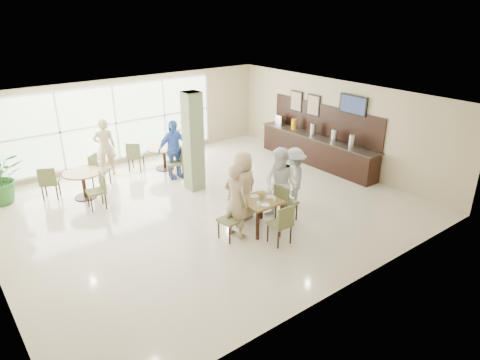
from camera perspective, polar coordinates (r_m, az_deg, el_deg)
ground at (r=11.36m, az=-4.50°, el=-3.52°), size 10.00×10.00×0.00m
room_shell at (r=10.72m, az=-4.77°, el=4.68°), size 10.00×10.00×10.00m
window_bank at (r=14.44m, az=-16.22°, el=7.31°), size 7.00×0.04×7.00m
column at (r=11.99m, az=-6.26°, el=5.05°), size 0.45×0.45×2.80m
main_table at (r=9.98m, az=2.65°, el=-3.21°), size 0.87×0.87×0.75m
round_table_left at (r=12.38m, az=-20.20°, el=0.17°), size 1.03×1.03×0.75m
round_table_right at (r=13.90m, az=-10.10°, el=3.80°), size 1.18×1.18×0.75m
chairs_main_table at (r=10.04m, az=2.61°, el=-4.13°), size 2.13×1.98×0.95m
chairs_table_left at (r=12.44m, az=-20.29°, el=-0.14°), size 2.03×1.95×0.95m
chairs_table_right at (r=13.93m, az=-10.20°, el=3.32°), size 2.19×1.96×0.95m
tabletop_clutter at (r=9.92m, az=3.06°, el=-2.33°), size 0.66×0.71×0.21m
buffet_counter at (r=14.37m, az=10.17°, el=4.25°), size 0.64×4.70×1.95m
wall_tv at (r=13.44m, az=14.83°, el=9.67°), size 0.06×1.00×0.58m
framed_art_a at (r=14.52m, az=9.76°, el=9.80°), size 0.05×0.55×0.70m
framed_art_b at (r=15.06m, az=7.52°, el=10.38°), size 0.05×0.55×0.70m
potted_plant at (r=12.92m, az=-29.40°, el=0.25°), size 1.48×1.48×1.42m
teen_left at (r=9.57m, az=-0.55°, el=-2.80°), size 0.57×0.73×1.76m
teen_far at (r=10.42m, az=0.41°, el=-0.74°), size 0.88×0.55×1.71m
teen_right at (r=10.32m, az=5.48°, el=-0.70°), size 0.93×1.06×1.84m
teen_standing at (r=11.09m, az=7.20°, el=0.25°), size 1.14×1.17×1.61m
adult_a at (r=13.04m, az=-8.87°, el=4.06°), size 1.09×0.67×1.80m
adult_b at (r=14.13m, az=-6.76°, el=5.70°), size 1.06×1.82×1.84m
adult_standing at (r=13.73m, az=-17.58°, el=4.20°), size 0.74×0.58×1.80m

